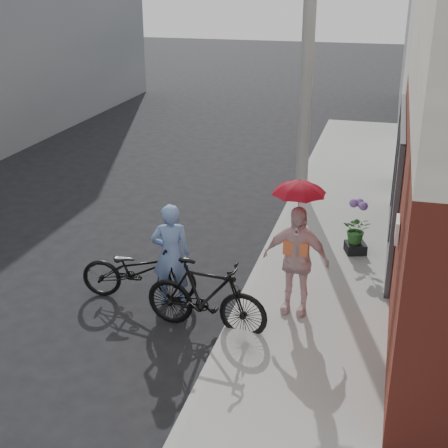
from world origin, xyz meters
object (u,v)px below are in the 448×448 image
at_px(bike_right, 206,296).
at_px(kimono_woman, 296,260).
at_px(utility_pole, 308,44).
at_px(officer, 171,255).
at_px(planter, 355,248).
at_px(bike_left, 139,271).

height_order(bike_right, kimono_woman, kimono_woman).
bearing_deg(kimono_woman, utility_pole, 102.66).
relative_size(officer, planter, 4.74).
height_order(bike_left, bike_right, bike_right).
bearing_deg(bike_right, utility_pole, 0.69).
height_order(bike_left, kimono_woman, kimono_woman).
xyz_separation_m(utility_pole, bike_left, (-1.82, -5.34, -3.01)).
bearing_deg(bike_left, kimono_woman, -95.97).
xyz_separation_m(bike_right, planter, (1.95, 3.09, -0.35)).
relative_size(officer, bike_left, 0.90).
xyz_separation_m(bike_left, planter, (3.27, 2.43, -0.28)).
distance_m(utility_pole, bike_right, 6.70).
height_order(bike_left, planter, bike_left).
distance_m(utility_pole, kimono_woman, 5.90).
height_order(officer, bike_right, officer).
xyz_separation_m(utility_pole, officer, (-1.26, -5.33, -2.66)).
distance_m(utility_pole, planter, 4.62).
distance_m(officer, bike_right, 1.05).
bearing_deg(utility_pole, kimono_woman, -82.63).
distance_m(bike_right, planter, 3.67).
relative_size(utility_pole, bike_right, 3.72).
relative_size(officer, kimono_woman, 0.99).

